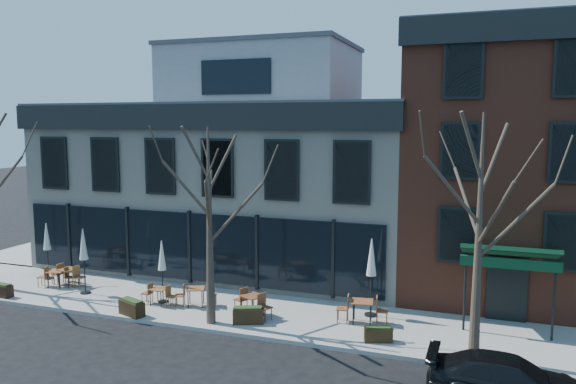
% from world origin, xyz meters
% --- Properties ---
extents(ground, '(120.00, 120.00, 0.00)m').
position_xyz_m(ground, '(0.00, 0.00, 0.00)').
color(ground, black).
rests_on(ground, ground).
extents(sidewalk_front, '(33.50, 4.70, 0.15)m').
position_xyz_m(sidewalk_front, '(3.25, -2.15, 0.07)').
color(sidewalk_front, gray).
rests_on(sidewalk_front, ground).
extents(sidewalk_side, '(4.50, 12.00, 0.15)m').
position_xyz_m(sidewalk_side, '(-11.25, 6.00, 0.07)').
color(sidewalk_side, gray).
rests_on(sidewalk_side, ground).
extents(corner_building, '(18.39, 10.39, 11.10)m').
position_xyz_m(corner_building, '(0.07, 5.07, 4.72)').
color(corner_building, beige).
rests_on(corner_building, ground).
extents(red_brick_building, '(8.20, 11.78, 11.18)m').
position_xyz_m(red_brick_building, '(13.00, 4.98, 5.64)').
color(red_brick_building, brown).
rests_on(red_brick_building, ground).
extents(tree_mid, '(3.50, 3.55, 7.04)m').
position_xyz_m(tree_mid, '(3.01, -3.90, 3.79)').
color(tree_mid, '#382B21').
rests_on(tree_mid, sidewalk_front).
extents(tree_right, '(3.72, 3.77, 7.48)m').
position_xyz_m(tree_right, '(12.01, -3.90, 4.02)').
color(tree_right, '#382B21').
rests_on(tree_right, sidewalk_front).
extents(parked_sedan, '(4.26, 1.75, 1.23)m').
position_xyz_m(parked_sedan, '(12.95, -6.20, 0.62)').
color(parked_sedan, black).
rests_on(parked_sedan, ground).
extents(cafe_set_0, '(1.73, 0.85, 0.89)m').
position_xyz_m(cafe_set_0, '(-5.44, -2.22, 0.61)').
color(cafe_set_0, brown).
rests_on(cafe_set_0, sidewalk_front).
extents(cafe_set_1, '(1.82, 0.79, 0.94)m').
position_xyz_m(cafe_set_1, '(-5.05, -1.93, 0.63)').
color(cafe_set_1, brown).
rests_on(cafe_set_1, sidewalk_front).
extents(cafe_set_2, '(1.57, 0.65, 0.82)m').
position_xyz_m(cafe_set_2, '(0.15, -2.81, 0.57)').
color(cafe_set_2, brown).
rests_on(cafe_set_2, sidewalk_front).
extents(cafe_set_3, '(1.71, 1.03, 0.89)m').
position_xyz_m(cafe_set_3, '(1.57, -2.44, 0.61)').
color(cafe_set_3, brown).
rests_on(cafe_set_3, sidewalk_front).
extents(cafe_set_4, '(1.83, 1.16, 0.95)m').
position_xyz_m(cafe_set_4, '(4.12, -2.70, 0.64)').
color(cafe_set_4, brown).
rests_on(cafe_set_4, sidewalk_front).
extents(cafe_set_5, '(1.93, 0.87, 0.99)m').
position_xyz_m(cafe_set_5, '(8.13, -2.08, 0.66)').
color(cafe_set_5, brown).
rests_on(cafe_set_5, sidewalk_front).
extents(umbrella_0, '(0.42, 0.42, 2.60)m').
position_xyz_m(umbrella_0, '(-6.71, -1.34, 1.99)').
color(umbrella_0, black).
rests_on(umbrella_0, sidewalk_front).
extents(umbrella_1, '(0.44, 0.44, 2.77)m').
position_xyz_m(umbrella_1, '(-3.63, -2.57, 2.11)').
color(umbrella_1, black).
rests_on(umbrella_1, sidewalk_front).
extents(umbrella_2, '(0.40, 0.40, 2.51)m').
position_xyz_m(umbrella_2, '(0.10, -2.47, 1.92)').
color(umbrella_2, black).
rests_on(umbrella_2, sidewalk_front).
extents(umbrella_4, '(0.47, 0.47, 2.93)m').
position_xyz_m(umbrella_4, '(8.26, -1.21, 2.22)').
color(umbrella_4, black).
rests_on(umbrella_4, sidewalk_front).
extents(planter_0, '(1.01, 0.45, 0.56)m').
position_xyz_m(planter_0, '(-6.60, -4.12, 0.43)').
color(planter_0, black).
rests_on(planter_0, sidewalk_front).
extents(planter_1, '(1.17, 0.77, 0.61)m').
position_xyz_m(planter_1, '(-0.16, -4.20, 0.45)').
color(planter_1, black).
rests_on(planter_1, sidewalk_front).
extents(planter_2, '(1.16, 0.80, 0.61)m').
position_xyz_m(planter_2, '(4.28, -3.50, 0.45)').
color(planter_2, black).
rests_on(planter_2, sidewalk_front).
extents(planter_3, '(0.98, 0.64, 0.51)m').
position_xyz_m(planter_3, '(9.00, -3.59, 0.40)').
color(planter_3, '#2E210F').
rests_on(planter_3, sidewalk_front).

